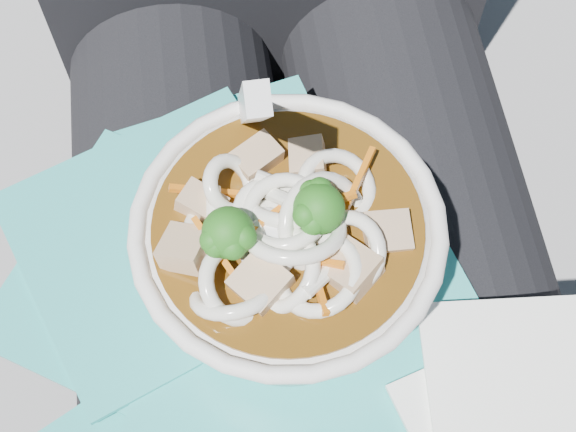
{
  "coord_description": "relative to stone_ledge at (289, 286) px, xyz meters",
  "views": [
    {
      "loc": [
        -0.05,
        -0.19,
        1.07
      ],
      "look_at": [
        -0.02,
        -0.01,
        0.72
      ],
      "focal_mm": 50.0,
      "sensor_mm": 36.0,
      "label": 1
    }
  ],
  "objects": [
    {
      "name": "stone_ledge",
      "position": [
        0.0,
        0.0,
        0.0
      ],
      "size": [
        1.04,
        0.59,
        0.45
      ],
      "primitive_type": "cube",
      "rotation": [
        0.0,
        0.0,
        -0.1
      ],
      "color": "slate",
      "rests_on": "ground"
    },
    {
      "name": "lap",
      "position": [
        0.0,
        -0.15,
        0.31
      ],
      "size": [
        0.34,
        0.48,
        0.16
      ],
      "color": "black",
      "rests_on": "stone_ledge"
    },
    {
      "name": "person_body",
      "position": [
        -0.0,
        -0.06,
        0.33
      ],
      "size": [
        0.34,
        0.94,
        1.0
      ],
      "color": "black",
      "rests_on": "ground"
    },
    {
      "name": "plastic_bag",
      "position": [
        -0.05,
        -0.18,
        0.39
      ],
      "size": [
        0.33,
        0.39,
        0.01
      ],
      "color": "teal",
      "rests_on": "lap"
    },
    {
      "name": "napkins",
      "position": [
        0.1,
        -0.26,
        0.41
      ],
      "size": [
        0.14,
        0.16,
        0.01
      ],
      "color": "white",
      "rests_on": "plastic_bag"
    },
    {
      "name": "udon_bowl",
      "position": [
        -0.02,
        -0.16,
        0.46
      ],
      "size": [
        0.16,
        0.16,
        0.2
      ],
      "color": "white",
      "rests_on": "plastic_bag"
    }
  ]
}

